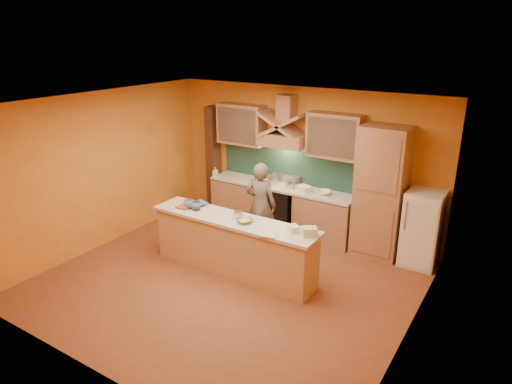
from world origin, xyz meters
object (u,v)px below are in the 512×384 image
Objects in this scene: fridge at (422,229)px; kitchen_scale at (238,215)px; mixing_bowl at (244,221)px; person at (261,205)px; stove at (281,208)px.

kitchen_scale is (-2.45, -1.85, 0.34)m from fridge.
fridge is 3.00m from mixing_bowl.
kitchen_scale is (0.21, -1.04, 0.20)m from person.
person reaches higher than stove.
stove is 0.57× the size of person.
mixing_bowl is at bearing -27.61° from kitchen_scale.
fridge is 2.79m from person.
person is at bearing 109.49° from mixing_bowl.
fridge is 0.82× the size of person.
person is at bearing 100.25° from kitchen_scale.
mixing_bowl is at bearing -77.36° from stove.
kitchen_scale reaches higher than mixing_bowl.
mixing_bowl is at bearing -139.43° from fridge.
kitchen_scale is at bearing 91.49° from person.
fridge is at bearing -173.23° from person.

